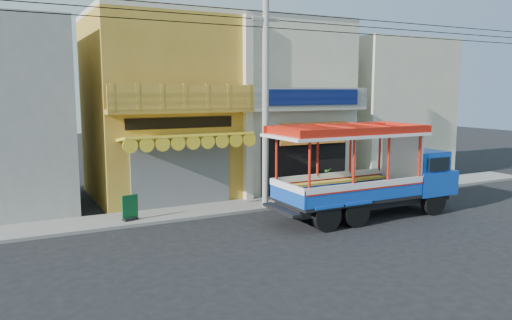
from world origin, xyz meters
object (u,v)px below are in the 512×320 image
(potted_plant_a, at_px, (346,182))
(songthaew_truck, at_px, (377,172))
(utility_pole, at_px, (269,86))
(potted_plant_c, at_px, (327,180))
(green_sign, at_px, (130,210))

(potted_plant_a, bearing_deg, songthaew_truck, -137.61)
(utility_pole, height_order, potted_plant_c, utility_pole)
(songthaew_truck, relative_size, potted_plant_c, 6.83)
(utility_pole, relative_size, potted_plant_c, 25.03)
(songthaew_truck, xyz_separation_m, green_sign, (-8.84, 3.19, -1.20))
(potted_plant_c, bearing_deg, songthaew_truck, 32.89)
(green_sign, bearing_deg, potted_plant_c, 6.23)
(green_sign, distance_m, potted_plant_c, 9.59)
(songthaew_truck, distance_m, green_sign, 9.48)
(utility_pole, height_order, green_sign, utility_pole)
(songthaew_truck, relative_size, green_sign, 8.07)
(utility_pole, relative_size, green_sign, 29.59)
(utility_pole, xyz_separation_m, potted_plant_c, (3.90, 1.35, -4.35))
(utility_pole, distance_m, green_sign, 7.22)
(songthaew_truck, distance_m, potted_plant_a, 3.85)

